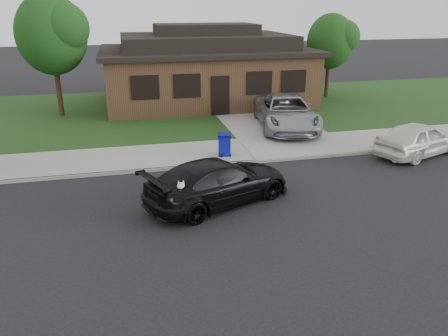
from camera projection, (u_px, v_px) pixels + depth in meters
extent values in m
plane|color=black|center=(172.00, 211.00, 13.24)|extent=(120.00, 120.00, 0.00)
cube|color=gray|center=(157.00, 156.00, 17.78)|extent=(60.00, 3.00, 0.12)
cube|color=gray|center=(161.00, 169.00, 16.41)|extent=(60.00, 0.12, 0.12)
cube|color=#193814|center=(145.00, 112.00, 25.06)|extent=(60.00, 13.00, 0.13)
cube|color=gray|center=(260.00, 119.00, 23.61)|extent=(4.50, 13.00, 0.14)
imported|color=black|center=(218.00, 182.00, 13.59)|extent=(5.21, 3.68, 1.40)
ellipsoid|color=white|center=(180.00, 187.00, 12.46)|extent=(0.34, 0.40, 0.30)
sphere|color=white|center=(181.00, 187.00, 12.21)|extent=(0.26, 0.26, 0.26)
cube|color=white|center=(182.00, 190.00, 12.12)|extent=(0.09, 0.12, 0.08)
sphere|color=black|center=(182.00, 191.00, 12.06)|extent=(0.04, 0.04, 0.04)
cone|color=white|center=(179.00, 182.00, 12.20)|extent=(0.11, 0.11, 0.14)
cone|color=white|center=(183.00, 182.00, 12.23)|extent=(0.11, 0.11, 0.14)
imported|color=#9D9FA4|center=(286.00, 112.00, 21.37)|extent=(3.57, 6.07, 1.58)
imported|color=silver|center=(419.00, 139.00, 17.90)|extent=(4.44, 2.95, 1.40)
cube|color=#0E16A0|center=(224.00, 146.00, 17.63)|extent=(0.59, 0.59, 0.80)
cube|color=#080C5E|center=(224.00, 135.00, 17.48)|extent=(0.64, 0.64, 0.09)
cylinder|color=black|center=(222.00, 156.00, 17.49)|extent=(0.07, 0.13, 0.12)
cylinder|color=black|center=(230.00, 155.00, 17.57)|extent=(0.07, 0.13, 0.12)
cube|color=#422B1C|center=(206.00, 77.00, 27.19)|extent=(12.00, 8.00, 3.00)
cube|color=black|center=(206.00, 50.00, 26.62)|extent=(12.60, 8.60, 0.25)
cube|color=black|center=(205.00, 41.00, 26.43)|extent=(10.00, 6.50, 0.80)
cube|color=black|center=(205.00, 29.00, 26.18)|extent=(6.00, 3.50, 0.60)
cube|color=black|center=(220.00, 96.00, 23.66)|extent=(1.00, 0.06, 2.10)
cube|color=black|center=(145.00, 87.00, 22.60)|extent=(1.30, 0.05, 1.10)
cube|color=black|center=(187.00, 86.00, 23.07)|extent=(1.30, 0.05, 1.10)
cube|color=black|center=(259.00, 83.00, 23.92)|extent=(1.30, 0.05, 1.10)
cube|color=black|center=(294.00, 81.00, 24.35)|extent=(1.30, 0.05, 1.10)
cylinder|color=#332114|center=(59.00, 93.00, 23.64)|extent=(0.28, 0.28, 2.48)
ellipsoid|color=#143811|center=(51.00, 34.00, 22.57)|extent=(3.60, 3.60, 4.14)
sphere|color=#26591E|center=(64.00, 28.00, 22.11)|extent=(2.52, 2.52, 2.52)
cylinder|color=#332114|center=(327.00, 81.00, 28.61)|extent=(0.28, 0.28, 2.03)
ellipsoid|color=#143811|center=(330.00, 41.00, 27.73)|extent=(3.00, 3.00, 3.45)
sphere|color=#26591E|center=(343.00, 37.00, 27.34)|extent=(2.10, 2.10, 2.10)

